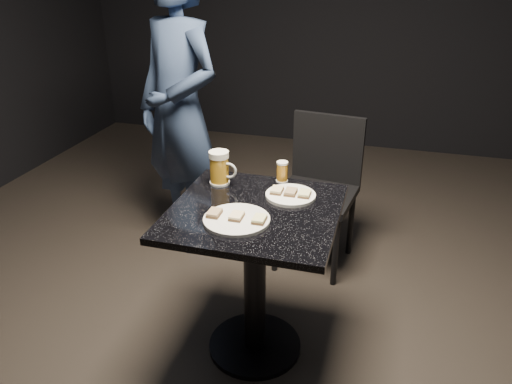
% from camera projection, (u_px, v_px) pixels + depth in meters
% --- Properties ---
extents(floor, '(6.00, 6.00, 0.00)m').
position_uv_depth(floor, '(255.00, 346.00, 2.41)').
color(floor, black).
rests_on(floor, ground).
extents(plate_large, '(0.27, 0.27, 0.01)m').
position_uv_depth(plate_large, '(237.00, 220.00, 1.99)').
color(plate_large, white).
rests_on(plate_large, table).
extents(plate_small, '(0.22, 0.22, 0.01)m').
position_uv_depth(plate_small, '(291.00, 195.00, 2.19)').
color(plate_small, white).
rests_on(plate_small, table).
extents(patron, '(0.76, 0.67, 1.75)m').
position_uv_depth(patron, '(179.00, 111.00, 2.96)').
color(patron, navy).
rests_on(patron, floor).
extents(table, '(0.70, 0.70, 0.75)m').
position_uv_depth(table, '(255.00, 258.00, 2.19)').
color(table, black).
rests_on(table, floor).
extents(beer_mug, '(0.14, 0.09, 0.16)m').
position_uv_depth(beer_mug, '(220.00, 168.00, 2.29)').
color(beer_mug, white).
rests_on(beer_mug, table).
extents(beer_tumbler, '(0.06, 0.06, 0.10)m').
position_uv_depth(beer_tumbler, '(282.00, 172.00, 2.32)').
color(beer_tumbler, silver).
rests_on(beer_tumbler, table).
extents(chair, '(0.48, 0.48, 0.88)m').
position_uv_depth(chair, '(320.00, 183.00, 2.93)').
color(chair, black).
rests_on(chair, floor).
extents(canapes_on_plate_large, '(0.24, 0.07, 0.02)m').
position_uv_depth(canapes_on_plate_large, '(237.00, 216.00, 1.98)').
color(canapes_on_plate_large, '#4C3521').
rests_on(canapes_on_plate_large, plate_large).
extents(canapes_on_plate_small, '(0.17, 0.07, 0.02)m').
position_uv_depth(canapes_on_plate_small, '(291.00, 192.00, 2.19)').
color(canapes_on_plate_small, '#4C3521').
rests_on(canapes_on_plate_small, plate_small).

